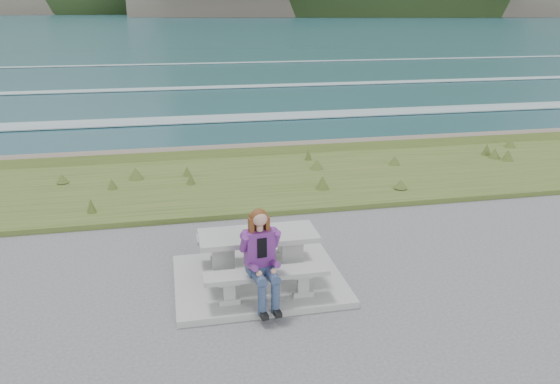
{
  "coord_description": "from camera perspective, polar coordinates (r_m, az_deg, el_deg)",
  "views": [
    {
      "loc": [
        -1.23,
        -7.56,
        4.14
      ],
      "look_at": [
        0.59,
        1.2,
        1.07
      ],
      "focal_mm": 35.0,
      "sensor_mm": 36.0,
      "label": 1
    }
  ],
  "objects": [
    {
      "name": "concrete_slab",
      "position": [
        8.69,
        -2.24,
        -9.17
      ],
      "size": [
        2.6,
        2.1,
        0.1
      ],
      "primitive_type": "cube",
      "color": "#A2A29D",
      "rests_on": "ground"
    },
    {
      "name": "picnic_table",
      "position": [
        8.41,
        -2.3,
        -5.36
      ],
      "size": [
        1.8,
        0.75,
        0.75
      ],
      "color": "#A2A29D",
      "rests_on": "concrete_slab"
    },
    {
      "name": "bench_landward",
      "position": [
        7.89,
        -1.42,
        -8.96
      ],
      "size": [
        1.8,
        0.35,
        0.45
      ],
      "color": "#A2A29D",
      "rests_on": "concrete_slab"
    },
    {
      "name": "bench_seaward",
      "position": [
        9.13,
        -3.01,
        -4.92
      ],
      "size": [
        1.8,
        0.35,
        0.45
      ],
      "color": "#A2A29D",
      "rests_on": "concrete_slab"
    },
    {
      "name": "grass_verge",
      "position": [
        13.28,
        -5.84,
        0.69
      ],
      "size": [
        160.0,
        4.5,
        0.22
      ],
      "primitive_type": "cube",
      "color": "#324C1C",
      "rests_on": "ground"
    },
    {
      "name": "shore_drop",
      "position": [
        16.05,
        -6.96,
        3.87
      ],
      "size": [
        160.0,
        0.8,
        2.2
      ],
      "primitive_type": "cube",
      "color": "#675A4D",
      "rests_on": "ground"
    },
    {
      "name": "ocean",
      "position": [
        33.2,
        -9.53,
        8.5
      ],
      "size": [
        1600.0,
        1600.0,
        0.09
      ],
      "color": "#1D4954",
      "rests_on": "ground"
    },
    {
      "name": "seated_woman",
      "position": [
        7.68,
        -1.79,
        -8.36
      ],
      "size": [
        0.47,
        0.73,
        1.4
      ],
      "rotation": [
        0.0,
        0.0,
        0.13
      ],
      "color": "navy",
      "rests_on": "concrete_slab"
    }
  ]
}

